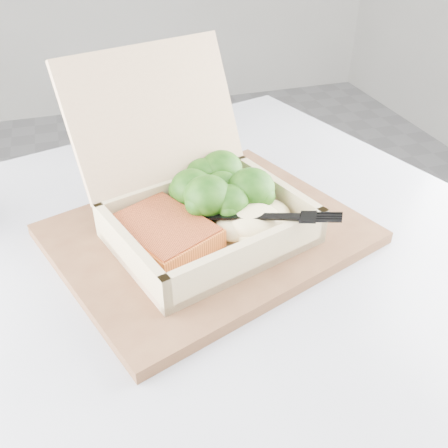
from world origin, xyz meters
name	(u,v)px	position (x,y,z in m)	size (l,w,h in m)	color
cafe_table	(215,348)	(0.45, -0.26, 0.52)	(0.89, 0.89, 0.70)	black
serving_tray	(208,234)	(0.45, -0.24, 0.71)	(0.34, 0.27, 0.01)	brown
takeout_container	(191,190)	(0.44, -0.22, 0.76)	(0.27, 0.29, 0.19)	tan
salmon_fillet	(164,233)	(0.39, -0.27, 0.74)	(0.09, 0.11, 0.02)	orange
broccoli_pile	(222,192)	(0.48, -0.22, 0.75)	(0.13, 0.13, 0.05)	#326817
mashed_potatoes	(256,222)	(0.50, -0.28, 0.74)	(0.10, 0.09, 0.03)	#F5E39E
plastic_fork	(234,214)	(0.47, -0.28, 0.76)	(0.14, 0.09, 0.02)	black
receipt	(147,178)	(0.41, -0.07, 0.70)	(0.07, 0.14, 0.00)	white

